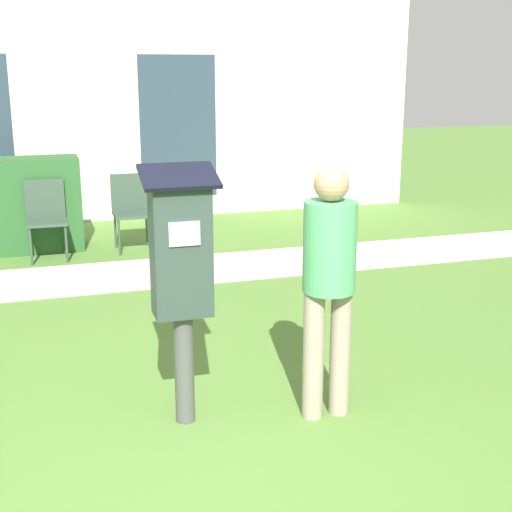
{
  "coord_description": "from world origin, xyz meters",
  "views": [
    {
      "loc": [
        -0.62,
        -3.11,
        2.14
      ],
      "look_at": [
        0.6,
        0.77,
        1.05
      ],
      "focal_mm": 50.0,
      "sensor_mm": 36.0,
      "label": 1
    }
  ],
  "objects_px": {
    "parking_meter": "(181,263)",
    "person_standing": "(329,274)",
    "outdoor_chair_middle": "(131,206)",
    "outdoor_chair_left": "(46,213)"
  },
  "relations": [
    {
      "from": "parking_meter",
      "to": "outdoor_chair_left",
      "type": "height_order",
      "value": "parking_meter"
    },
    {
      "from": "outdoor_chair_left",
      "to": "outdoor_chair_middle",
      "type": "relative_size",
      "value": 1.0
    },
    {
      "from": "outdoor_chair_middle",
      "to": "person_standing",
      "type": "bearing_deg",
      "value": -62.13
    },
    {
      "from": "person_standing",
      "to": "outdoor_chair_left",
      "type": "distance_m",
      "value": 4.77
    },
    {
      "from": "parking_meter",
      "to": "person_standing",
      "type": "height_order",
      "value": "parking_meter"
    },
    {
      "from": "parking_meter",
      "to": "person_standing",
      "type": "bearing_deg",
      "value": -12.09
    },
    {
      "from": "parking_meter",
      "to": "outdoor_chair_middle",
      "type": "xyz_separation_m",
      "value": [
        0.29,
        4.45,
        -0.49
      ]
    },
    {
      "from": "parking_meter",
      "to": "person_standing",
      "type": "distance_m",
      "value": 0.89
    },
    {
      "from": "parking_meter",
      "to": "outdoor_chair_middle",
      "type": "bearing_deg",
      "value": 86.23
    },
    {
      "from": "parking_meter",
      "to": "outdoor_chair_left",
      "type": "xyz_separation_m",
      "value": [
        -0.69,
        4.31,
        -0.49
      ]
    }
  ]
}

